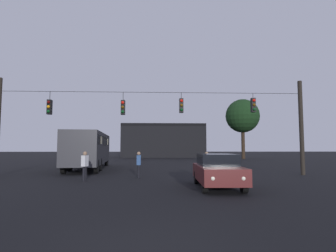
# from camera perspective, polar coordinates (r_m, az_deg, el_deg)

# --- Properties ---
(ground_plane) EXTENTS (168.00, 168.00, 0.00)m
(ground_plane) POSITION_cam_1_polar(r_m,az_deg,el_deg) (29.60, -2.90, -8.02)
(ground_plane) COLOR black
(ground_plane) RESTS_ON ground
(overhead_signal_span) EXTENTS (20.15, 0.44, 6.32)m
(overhead_signal_span) POSITION_cam_1_polar(r_m,az_deg,el_deg) (17.82, -3.15, 1.15)
(overhead_signal_span) COLOR black
(overhead_signal_span) RESTS_ON ground
(city_bus) EXTENTS (3.54, 11.19, 3.00)m
(city_bus) POSITION_cam_1_polar(r_m,az_deg,el_deg) (24.11, -16.17, -4.22)
(city_bus) COLOR #2D2D33
(city_bus) RESTS_ON ground
(car_near_right) EXTENTS (1.96, 4.39, 1.52)m
(car_near_right) POSITION_cam_1_polar(r_m,az_deg,el_deg) (12.69, 10.30, -9.09)
(car_near_right) COLOR #511919
(car_near_right) RESTS_ON ground
(pedestrian_crossing_left) EXTENTS (0.34, 0.42, 1.60)m
(pedestrian_crossing_left) POSITION_cam_1_polar(r_m,az_deg,el_deg) (15.54, -17.08, -7.72)
(pedestrian_crossing_left) COLOR black
(pedestrian_crossing_left) RESTS_ON ground
(pedestrian_crossing_center) EXTENTS (0.34, 0.42, 1.56)m
(pedestrian_crossing_center) POSITION_cam_1_polar(r_m,az_deg,el_deg) (16.23, 8.13, -7.82)
(pedestrian_crossing_center) COLOR black
(pedestrian_crossing_center) RESTS_ON ground
(pedestrian_crossing_right) EXTENTS (0.25, 0.37, 1.57)m
(pedestrian_crossing_right) POSITION_cam_1_polar(r_m,az_deg,el_deg) (16.40, -6.17, -7.79)
(pedestrian_crossing_right) COLOR black
(pedestrian_crossing_right) RESTS_ON ground
(corner_building) EXTENTS (14.96, 8.76, 6.04)m
(corner_building) POSITION_cam_1_polar(r_m,az_deg,el_deg) (51.58, -1.04, -3.16)
(corner_building) COLOR black
(corner_building) RESTS_ON ground
(tree_left_silhouette) EXTENTS (5.34, 5.34, 9.50)m
(tree_left_silhouette) POSITION_cam_1_polar(r_m,az_deg,el_deg) (44.99, 15.38, 2.01)
(tree_left_silhouette) COLOR #2D2116
(tree_left_silhouette) RESTS_ON ground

